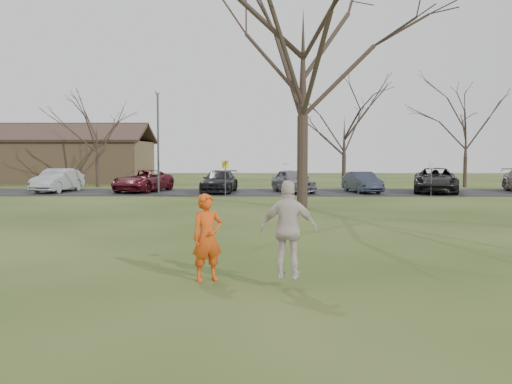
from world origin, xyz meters
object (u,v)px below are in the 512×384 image
at_px(car_6, 435,180).
at_px(building, 31,160).
at_px(big_tree, 303,54).
at_px(catching_play, 289,229).
at_px(lamp_post, 158,128).
at_px(car_4, 293,181).
at_px(car_5, 362,182).
at_px(player_defender, 207,238).
at_px(car_2, 143,181).
at_px(car_3, 219,182).
at_px(car_1, 58,180).

distance_m(car_6, building, 33.85).
height_order(building, big_tree, big_tree).
height_order(catching_play, lamp_post, lamp_post).
distance_m(car_4, car_6, 8.89).
xyz_separation_m(building, lamp_post, (14.00, -15.50, 2.04)).
distance_m(car_5, building, 29.71).
distance_m(player_defender, car_2, 25.81).
bearing_deg(car_2, building, 149.99).
bearing_deg(car_4, big_tree, -108.78).
xyz_separation_m(car_2, catching_play, (8.17, -25.62, 0.38)).
relative_size(player_defender, lamp_post, 0.28).
bearing_deg(big_tree, car_2, 133.07).
xyz_separation_m(catching_play, big_tree, (1.34, 15.44, 5.88)).
distance_m(car_6, big_tree, 14.43).
relative_size(car_6, building, 0.27).
bearing_deg(car_3, car_2, 176.52).
xyz_separation_m(car_5, lamp_post, (-12.42, -1.96, 3.28)).
distance_m(player_defender, big_tree, 16.27).
relative_size(car_2, car_6, 0.91).
distance_m(car_2, catching_play, 26.89).
xyz_separation_m(car_2, car_3, (4.98, -0.69, -0.02)).
relative_size(car_3, building, 0.23).
distance_m(car_3, car_6, 13.52).
distance_m(catching_play, big_tree, 16.58).
relative_size(car_3, lamp_post, 0.75).
bearing_deg(big_tree, car_5, 64.95).
height_order(car_4, catching_play, catching_play).
bearing_deg(lamp_post, player_defender, -77.15).
relative_size(car_5, car_6, 0.71).
height_order(car_3, big_tree, big_tree).
distance_m(car_5, lamp_post, 13.00).
bearing_deg(catching_play, lamp_post, 106.18).
height_order(car_2, building, building).
distance_m(car_4, car_5, 4.32).
height_order(catching_play, big_tree, big_tree).
bearing_deg(building, car_6, -23.64).
bearing_deg(building, car_2, -45.76).
bearing_deg(car_1, car_5, 6.13).
bearing_deg(catching_play, building, 118.25).
xyz_separation_m(car_1, catching_play, (13.54, -25.30, 0.34)).
relative_size(player_defender, car_3, 0.37).
height_order(car_1, car_6, car_6).
relative_size(car_2, building, 0.25).
bearing_deg(car_5, car_2, 165.58).
bearing_deg(building, big_tree, -46.27).
height_order(car_3, catching_play, catching_play).
distance_m(car_3, car_4, 4.63).
relative_size(car_2, lamp_post, 0.81).
xyz_separation_m(car_6, lamp_post, (-16.99, -1.93, 3.15)).
height_order(car_1, car_2, car_1).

